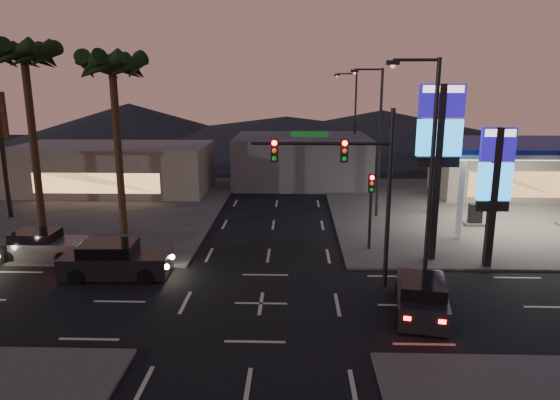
{
  "coord_description": "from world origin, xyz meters",
  "views": [
    {
      "loc": [
        1.39,
        -19.35,
        8.98
      ],
      "look_at": [
        0.61,
        6.31,
        3.0
      ],
      "focal_mm": 32.0,
      "sensor_mm": 36.0,
      "label": 1
    }
  ],
  "objects_px": {
    "pylon_sign_short": "(495,176)",
    "car_lane_b_front": "(41,246)",
    "traffic_signal_mast": "(350,173)",
    "car_lane_a_front": "(115,261)",
    "pylon_sign_tall": "(439,138)",
    "gas_station": "(530,148)",
    "suv_station": "(421,296)"
  },
  "relations": [
    {
      "from": "pylon_sign_tall",
      "to": "suv_station",
      "type": "height_order",
      "value": "pylon_sign_tall"
    },
    {
      "from": "pylon_sign_tall",
      "to": "car_lane_b_front",
      "type": "bearing_deg",
      "value": -179.39
    },
    {
      "from": "car_lane_b_front",
      "to": "pylon_sign_tall",
      "type": "bearing_deg",
      "value": 0.61
    },
    {
      "from": "traffic_signal_mast",
      "to": "suv_station",
      "type": "relative_size",
      "value": 1.7
    },
    {
      "from": "car_lane_a_front",
      "to": "gas_station",
      "type": "bearing_deg",
      "value": 21.51
    },
    {
      "from": "pylon_sign_tall",
      "to": "traffic_signal_mast",
      "type": "distance_m",
      "value": 6.02
    },
    {
      "from": "gas_station",
      "to": "car_lane_b_front",
      "type": "xyz_separation_m",
      "value": [
        -27.96,
        -6.72,
        -4.4
      ]
    },
    {
      "from": "pylon_sign_short",
      "to": "car_lane_b_front",
      "type": "relative_size",
      "value": 1.55
    },
    {
      "from": "gas_station",
      "to": "suv_station",
      "type": "xyz_separation_m",
      "value": [
        -9.51,
        -12.61,
        -4.39
      ]
    },
    {
      "from": "car_lane_a_front",
      "to": "suv_station",
      "type": "bearing_deg",
      "value": -14.32
    },
    {
      "from": "pylon_sign_short",
      "to": "traffic_signal_mast",
      "type": "height_order",
      "value": "traffic_signal_mast"
    },
    {
      "from": "gas_station",
      "to": "suv_station",
      "type": "height_order",
      "value": "gas_station"
    },
    {
      "from": "car_lane_b_front",
      "to": "car_lane_a_front",
      "type": "bearing_deg",
      "value": -26.62
    },
    {
      "from": "car_lane_a_front",
      "to": "pylon_sign_tall",
      "type": "bearing_deg",
      "value": 9.52
    },
    {
      "from": "car_lane_a_front",
      "to": "car_lane_b_front",
      "type": "xyz_separation_m",
      "value": [
        -4.8,
        2.41,
        -0.1
      ]
    },
    {
      "from": "traffic_signal_mast",
      "to": "gas_station",
      "type": "bearing_deg",
      "value": 39.28
    },
    {
      "from": "gas_station",
      "to": "car_lane_a_front",
      "type": "height_order",
      "value": "gas_station"
    },
    {
      "from": "traffic_signal_mast",
      "to": "car_lane_a_front",
      "type": "relative_size",
      "value": 1.53
    },
    {
      "from": "traffic_signal_mast",
      "to": "car_lane_b_front",
      "type": "distance_m",
      "value": 16.69
    },
    {
      "from": "pylon_sign_short",
      "to": "car_lane_a_front",
      "type": "bearing_deg",
      "value": -174.88
    },
    {
      "from": "pylon_sign_tall",
      "to": "suv_station",
      "type": "relative_size",
      "value": 1.91
    },
    {
      "from": "gas_station",
      "to": "pylon_sign_tall",
      "type": "relative_size",
      "value": 1.36
    },
    {
      "from": "pylon_sign_tall",
      "to": "car_lane_a_front",
      "type": "xyz_separation_m",
      "value": [
        -15.66,
        -2.63,
        -5.62
      ]
    },
    {
      "from": "pylon_sign_short",
      "to": "car_lane_a_front",
      "type": "relative_size",
      "value": 1.34
    },
    {
      "from": "traffic_signal_mast",
      "to": "car_lane_b_front",
      "type": "bearing_deg",
      "value": 168.17
    },
    {
      "from": "pylon_sign_short",
      "to": "car_lane_a_front",
      "type": "height_order",
      "value": "pylon_sign_short"
    },
    {
      "from": "pylon_sign_tall",
      "to": "traffic_signal_mast",
      "type": "bearing_deg",
      "value": -143.48
    },
    {
      "from": "car_lane_b_front",
      "to": "suv_station",
      "type": "height_order",
      "value": "suv_station"
    },
    {
      "from": "pylon_sign_tall",
      "to": "gas_station",
      "type": "bearing_deg",
      "value": 40.91
    },
    {
      "from": "pylon_sign_short",
      "to": "suv_station",
      "type": "bearing_deg",
      "value": -131.45
    },
    {
      "from": "pylon_sign_short",
      "to": "suv_station",
      "type": "relative_size",
      "value": 1.49
    },
    {
      "from": "pylon_sign_tall",
      "to": "suv_station",
      "type": "xyz_separation_m",
      "value": [
        -2.01,
        -6.11,
        -5.7
      ]
    }
  ]
}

